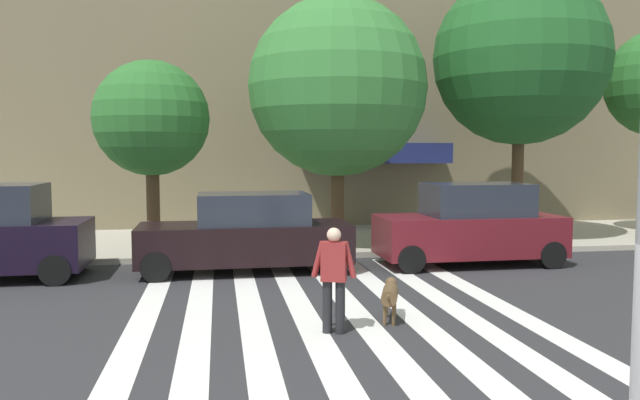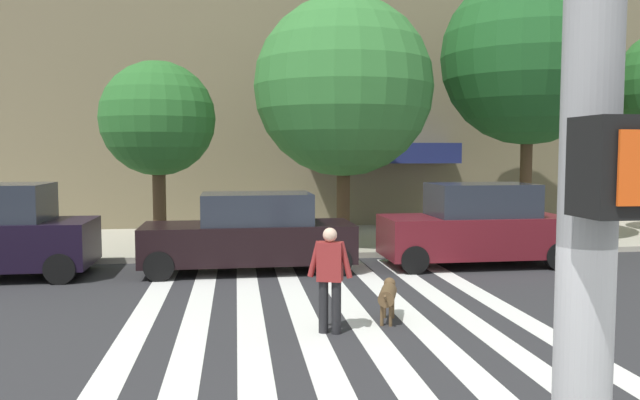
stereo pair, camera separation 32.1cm
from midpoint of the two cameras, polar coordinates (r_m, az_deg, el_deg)
The scene contains 10 objects.
ground_plane at distance 9.55m, azimuth 0.90°, elevation -12.55°, with size 160.00×160.00×0.00m, color #2B2B2D.
sidewalk_far at distance 19.08m, azimuth -4.35°, elevation -3.75°, with size 80.00×6.00×0.15m, color #AEA895.
crosswalk_stripes at distance 9.57m, azimuth 1.51°, elevation -12.49°, with size 6.75×13.05×0.01m.
parked_car_behind_first at distance 14.56m, azimuth -7.35°, elevation -3.13°, with size 4.90×1.98×1.83m.
parked_car_third_in_line at distance 15.72m, azimuth 13.12°, elevation -2.34°, with size 4.51×1.94×2.02m.
street_tree_nearest at distance 16.99m, azimuth -15.77°, elevation 7.16°, with size 3.02×3.02×5.03m.
street_tree_middle at distance 17.49m, azimuth 1.10°, elevation 10.32°, with size 4.97×4.97×6.93m.
street_tree_further at distance 19.88m, azimuth 17.49°, elevation 12.30°, with size 5.18×5.18×8.03m.
pedestrian_dog_walker at distance 9.56m, azimuth 0.31°, elevation -6.81°, with size 0.70×0.35×1.64m.
dog_on_leash at distance 10.41m, azimuth 5.57°, elevation -8.61°, with size 0.50×1.09×0.65m.
Camera 1 is at (-1.78, -2.14, 2.79)m, focal length 34.80 mm.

